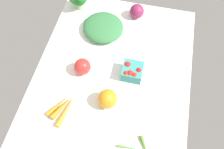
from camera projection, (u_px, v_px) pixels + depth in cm
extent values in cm
cube|color=white|center=(112.00, 77.00, 112.70)|extent=(104.00, 76.00, 2.00)
cylinder|color=#9ECC85|center=(80.00, 5.00, 131.87)|extent=(3.66, 3.66, 5.09)
ellipsoid|color=red|center=(83.00, 66.00, 109.85)|extent=(11.53, 11.53, 8.25)
cone|color=orange|center=(66.00, 110.00, 101.91)|extent=(16.37, 5.69, 2.68)
cone|color=orange|center=(62.00, 107.00, 102.54)|extent=(12.81, 8.20, 2.76)
cone|color=orange|center=(58.00, 105.00, 103.32)|extent=(12.07, 8.68, 2.26)
sphere|color=orange|center=(107.00, 99.00, 101.24)|extent=(8.88, 8.88, 8.88)
sphere|color=#802249|center=(137.00, 11.00, 127.57)|extent=(8.06, 8.06, 8.06)
ellipsoid|color=#337340|center=(103.00, 27.00, 123.32)|extent=(29.95, 30.23, 5.89)
cube|color=teal|center=(132.00, 71.00, 109.73)|extent=(9.76, 9.76, 6.05)
sphere|color=red|center=(128.00, 65.00, 108.70)|extent=(3.30, 3.30, 3.30)
sphere|color=red|center=(126.00, 74.00, 106.31)|extent=(2.63, 2.63, 2.63)
sphere|color=red|center=(139.00, 71.00, 107.13)|extent=(2.74, 2.74, 2.74)
sphere|color=red|center=(130.00, 74.00, 106.43)|extent=(3.25, 3.25, 3.25)
sphere|color=red|center=(134.00, 75.00, 105.89)|extent=(2.71, 2.71, 2.71)
cone|color=#528930|center=(145.00, 146.00, 94.64)|extent=(8.73, 5.75, 1.83)
cone|color=#518832|center=(129.00, 148.00, 94.61)|extent=(1.91, 9.54, 1.29)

